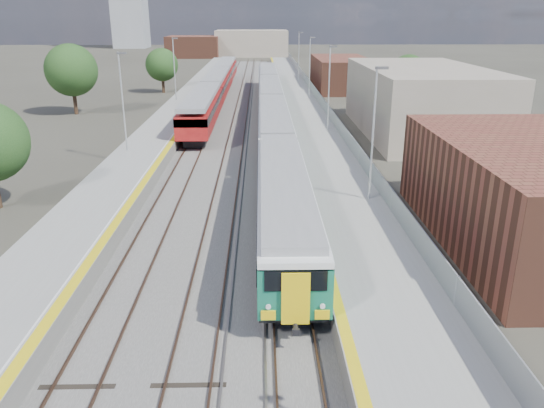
{
  "coord_description": "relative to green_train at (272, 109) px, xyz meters",
  "views": [
    {
      "loc": [
        0.35,
        -6.97,
        11.1
      ],
      "look_at": [
        0.88,
        17.89,
        2.2
      ],
      "focal_mm": 35.0,
      "sensor_mm": 36.0,
      "label": 1
    }
  ],
  "objects": [
    {
      "name": "ground",
      "position": [
        -1.5,
        3.32,
        -2.09
      ],
      "size": [
        320.0,
        320.0,
        0.0
      ],
      "primitive_type": "plane",
      "color": "#47443A",
      "rests_on": "ground"
    },
    {
      "name": "ballast_bed",
      "position": [
        -3.75,
        5.82,
        -2.06
      ],
      "size": [
        10.5,
        155.0,
        0.06
      ],
      "primitive_type": "cube",
      "color": "#565451",
      "rests_on": "ground"
    },
    {
      "name": "tracks",
      "position": [
        -3.15,
        7.49,
        -1.99
      ],
      "size": [
        8.96,
        160.0,
        0.17
      ],
      "color": "#4C3323",
      "rests_on": "ground"
    },
    {
      "name": "platform_right",
      "position": [
        3.78,
        5.81,
        -1.56
      ],
      "size": [
        4.7,
        155.0,
        8.52
      ],
      "color": "slate",
      "rests_on": "ground"
    },
    {
      "name": "platform_left",
      "position": [
        -10.55,
        5.81,
        -1.58
      ],
      "size": [
        4.3,
        155.0,
        8.52
      ],
      "color": "slate",
      "rests_on": "ground"
    },
    {
      "name": "buildings",
      "position": [
        -19.62,
        91.92,
        8.61
      ],
      "size": [
        72.0,
        185.5,
        40.0
      ],
      "color": "brown",
      "rests_on": "ground"
    },
    {
      "name": "green_train",
      "position": [
        0.0,
        0.0,
        0.0
      ],
      "size": [
        2.7,
        75.26,
        2.97
      ],
      "color": "black",
      "rests_on": "ground"
    },
    {
      "name": "red_train",
      "position": [
        -7.0,
        19.33,
        0.05
      ],
      "size": [
        2.87,
        58.27,
        3.63
      ],
      "color": "black",
      "rests_on": "ground"
    },
    {
      "name": "tree_b",
      "position": [
        -22.94,
        9.4,
        2.98
      ],
      "size": [
        5.95,
        5.95,
        8.06
      ],
      "color": "#382619",
      "rests_on": "ground"
    },
    {
      "name": "tree_c",
      "position": [
        -15.75,
        27.51,
        2.0
      ],
      "size": [
        4.8,
        4.8,
        6.5
      ],
      "color": "#382619",
      "rests_on": "ground"
    },
    {
      "name": "tree_d",
      "position": [
        17.9,
        15.93,
        1.9
      ],
      "size": [
        4.69,
        4.69,
        6.36
      ],
      "color": "#382619",
      "rests_on": "ground"
    }
  ]
}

